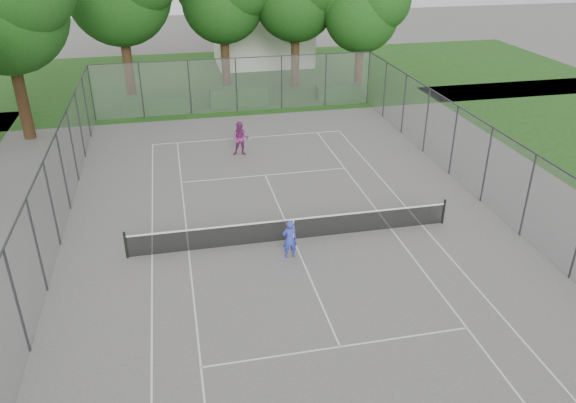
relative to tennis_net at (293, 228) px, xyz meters
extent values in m
plane|color=#5E5B59|center=(0.00, 0.00, -0.51)|extent=(120.00, 120.00, 0.00)
cube|color=#1C4413|center=(0.00, 26.00, -0.51)|extent=(60.00, 20.00, 0.00)
cube|color=silver|center=(0.00, 11.88, -0.50)|extent=(10.97, 0.06, 0.01)
cube|color=silver|center=(-5.49, 0.00, -0.50)|extent=(0.06, 23.77, 0.01)
cube|color=silver|center=(5.49, 0.00, -0.50)|extent=(0.06, 23.77, 0.01)
cube|color=silver|center=(-4.12, 0.00, -0.50)|extent=(0.06, 23.77, 0.01)
cube|color=silver|center=(4.12, 0.00, -0.50)|extent=(0.06, 23.77, 0.01)
cube|color=silver|center=(0.00, -6.40, -0.50)|extent=(8.23, 0.06, 0.01)
cube|color=silver|center=(0.00, 6.40, -0.50)|extent=(8.23, 0.06, 0.01)
cube|color=silver|center=(0.00, 0.00, -0.50)|extent=(0.06, 12.80, 0.01)
cube|color=silver|center=(0.00, 11.73, -0.50)|extent=(0.06, 0.30, 0.01)
cylinder|color=black|center=(-6.39, 0.00, 0.04)|extent=(0.10, 0.10, 1.10)
cylinder|color=black|center=(6.39, 0.00, 0.04)|extent=(0.10, 0.10, 1.10)
cube|color=black|center=(0.00, 0.00, -0.06)|extent=(12.67, 0.01, 0.86)
cube|color=white|center=(0.00, 0.00, 0.40)|extent=(12.77, 0.03, 0.06)
cube|color=white|center=(0.00, 0.00, -0.07)|extent=(0.05, 0.02, 0.88)
cylinder|color=#38383D|center=(-9.00, 17.00, 1.24)|extent=(0.08, 0.08, 3.50)
cylinder|color=#38383D|center=(9.00, 17.00, 1.24)|extent=(0.08, 0.08, 3.50)
cube|color=slate|center=(0.00, 17.00, 1.24)|extent=(18.00, 0.02, 3.50)
cube|color=slate|center=(-9.00, 0.00, 1.24)|extent=(0.02, 34.00, 3.50)
cube|color=slate|center=(9.00, 0.00, 1.24)|extent=(0.02, 34.00, 3.50)
cube|color=#38383D|center=(0.00, 17.00, 2.99)|extent=(18.00, 0.05, 0.05)
cube|color=#38383D|center=(-9.00, 0.00, 2.99)|extent=(0.05, 34.00, 0.05)
cube|color=#38383D|center=(9.00, 0.00, 2.99)|extent=(0.05, 34.00, 0.05)
cylinder|color=#362213|center=(-6.88, 21.13, 1.86)|extent=(0.65, 0.65, 4.73)
cylinder|color=#362213|center=(0.01, 23.21, 1.53)|extent=(0.62, 0.62, 4.07)
sphere|color=#133E11|center=(0.01, 23.21, 5.59)|extent=(5.79, 5.79, 5.79)
cylinder|color=#362213|center=(5.14, 22.43, 1.57)|extent=(0.63, 0.63, 4.16)
sphere|color=#133E11|center=(5.14, 22.43, 5.73)|extent=(5.92, 5.92, 5.92)
cylinder|color=#362213|center=(9.26, 19.83, 1.31)|extent=(0.60, 0.60, 3.63)
sphere|color=#133E11|center=(9.26, 19.83, 4.93)|extent=(5.17, 5.17, 5.17)
sphere|color=#133E11|center=(10.29, 19.06, 5.97)|extent=(4.14, 4.14, 4.14)
sphere|color=#133E11|center=(8.36, 20.48, 5.71)|extent=(3.88, 3.88, 3.88)
cylinder|color=#362213|center=(-12.44, 14.52, 1.86)|extent=(0.65, 0.65, 4.73)
sphere|color=#133E11|center=(-12.44, 14.52, 6.58)|extent=(6.73, 6.73, 6.73)
cube|color=#1A4516|center=(-5.08, 17.81, 0.05)|extent=(4.47, 1.34, 1.12)
cube|color=#1A4516|center=(0.31, 18.39, 0.10)|extent=(3.91, 1.12, 1.23)
cube|color=#1A4516|center=(7.38, 18.58, -0.05)|extent=(3.09, 1.13, 0.93)
cube|color=white|center=(4.03, 30.40, 2.49)|extent=(8.01, 6.01, 6.01)
imported|color=#3241BE|center=(-0.41, -1.20, 0.25)|extent=(0.58, 0.40, 1.53)
imported|color=#7E2A69|center=(-0.80, 9.33, 0.41)|extent=(1.04, 0.90, 1.84)
camera|label=1|loc=(-4.23, -18.73, 10.88)|focal=35.00mm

